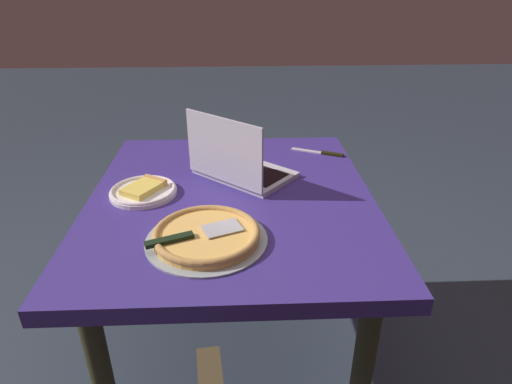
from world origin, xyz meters
The scene contains 6 objects.
ground_plane centered at (0.00, 0.00, 0.00)m, with size 12.00×12.00×0.00m, color #2E3845.
dining_table centered at (0.00, 0.00, 0.67)m, with size 1.06×0.93×0.77m.
laptop centered at (0.13, -0.02, 0.83)m, with size 0.38×0.39×0.24m.
pizza_plate centered at (0.02, 0.29, 0.79)m, with size 0.22×0.22×0.04m.
pizza_tray centered at (-0.27, 0.07, 0.79)m, with size 0.34×0.34×0.04m.
table_knife centered at (0.34, -0.37, 0.78)m, with size 0.11×0.20×0.01m.
Camera 1 is at (-1.28, -0.03, 1.44)m, focal length 30.63 mm.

